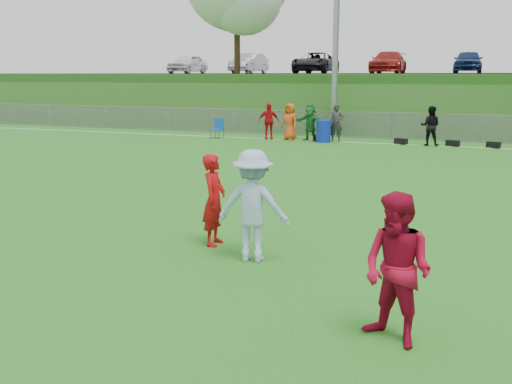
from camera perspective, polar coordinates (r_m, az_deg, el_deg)
The scene contains 13 objects.
ground at distance 8.86m, azimuth -4.47°, elevation -8.14°, with size 120.00×120.00×0.00m, color #166A1C.
sideline_far at distance 25.95m, azimuth 12.78°, elevation 4.73°, with size 60.00×0.10×0.01m, color white.
fence at distance 27.86m, azimuth 13.44°, elevation 6.49°, with size 58.00×0.06×1.30m.
berm at distance 38.72m, azimuth 15.69°, elevation 9.00°, with size 120.00×18.00×3.00m, color #2A5618.
parking_lot at distance 40.69m, azimuth 16.09°, elevation 11.27°, with size 120.00×12.00×0.10m, color black.
car_row at distance 39.82m, azimuth 14.31°, elevation 12.47°, with size 32.04×5.18×1.44m.
spectator_row at distance 26.37m, azimuth 7.05°, elevation 6.88°, with size 8.32×0.86×1.69m.
gear_bags at distance 25.89m, azimuth 15.51°, elevation 4.86°, with size 8.10×0.49×0.26m.
player_red_left at distance 10.12m, azimuth -4.21°, elevation -0.80°, with size 0.60×0.39×1.64m, color #AB0B0D.
player_red_center at distance 6.57m, azimuth 13.94°, elevation -7.56°, with size 0.85×0.66×1.74m, color #A30B28.
player_blue at distance 9.21m, azimuth -0.30°, elevation -1.41°, with size 1.18×0.68×1.83m, color #A0BBDE.
recycling_bin at distance 26.10m, azimuth 6.76°, elevation 6.07°, with size 0.66×0.66×0.99m, color #0F27AB.
camp_chair at distance 27.74m, azimuth -3.91°, elevation 5.98°, with size 0.56×0.57×0.93m.
Camera 1 is at (3.60, -7.53, 2.99)m, focal length 40.00 mm.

